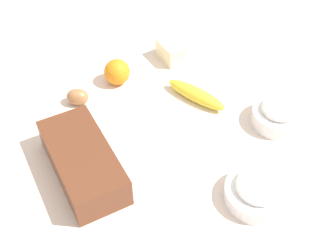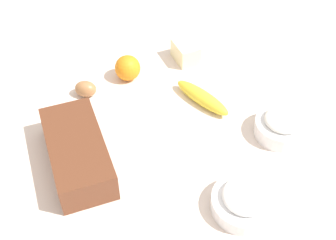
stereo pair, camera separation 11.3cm
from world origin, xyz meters
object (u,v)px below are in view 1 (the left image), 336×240
object	(u,v)px
orange_fruit	(117,72)
flour_bowl	(279,114)
butter_block	(172,51)
egg_near_butter	(78,97)
banana	(196,95)
sugar_bowl	(258,191)
loaf_pan	(83,161)

from	to	relation	value
orange_fruit	flour_bowl	bearing A→B (deg)	-134.22
butter_block	egg_near_butter	world-z (taller)	butter_block
banana	egg_near_butter	world-z (taller)	egg_near_butter
sugar_bowl	banana	bearing A→B (deg)	-3.08
flour_bowl	egg_near_butter	bearing A→B (deg)	58.73
banana	orange_fruit	xyz separation A→B (m)	(0.16, 0.18, 0.02)
banana	egg_near_butter	size ratio (longest dim) A/B	3.05
loaf_pan	flour_bowl	distance (m)	0.52
orange_fruit	sugar_bowl	bearing A→B (deg)	-163.04
butter_block	loaf_pan	bearing A→B (deg)	131.85
flour_bowl	orange_fruit	bearing A→B (deg)	45.78
loaf_pan	orange_fruit	bearing A→B (deg)	-36.99
banana	egg_near_butter	distance (m)	0.33
butter_block	egg_near_butter	distance (m)	0.33
flour_bowl	orange_fruit	size ratio (longest dim) A/B	1.85
banana	butter_block	size ratio (longest dim) A/B	2.11
egg_near_butter	sugar_bowl	bearing A→B (deg)	-148.66
orange_fruit	egg_near_butter	bearing A→B (deg)	108.61
loaf_pan	flour_bowl	xyz separation A→B (m)	(-0.04, -0.52, -0.01)
sugar_bowl	egg_near_butter	xyz separation A→B (m)	(0.48, 0.29, -0.00)
loaf_pan	banana	xyz separation A→B (m)	(0.13, -0.36, -0.02)
loaf_pan	sugar_bowl	world-z (taller)	loaf_pan
butter_block	sugar_bowl	bearing A→B (deg)	176.70
loaf_pan	egg_near_butter	world-z (taller)	loaf_pan
sugar_bowl	banana	world-z (taller)	sugar_bowl
loaf_pan	orange_fruit	xyz separation A→B (m)	(0.29, -0.18, -0.00)
flour_bowl	butter_block	xyz separation A→B (m)	(0.37, 0.15, -0.00)
sugar_bowl	egg_near_butter	size ratio (longest dim) A/B	2.42
banana	butter_block	bearing A→B (deg)	-3.68
banana	orange_fruit	world-z (taller)	orange_fruit
banana	orange_fruit	size ratio (longest dim) A/B	2.50
loaf_pan	egg_near_butter	distance (m)	0.25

